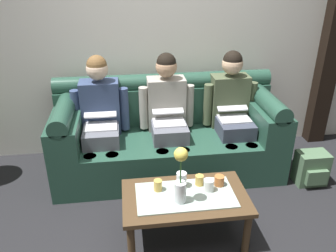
{
  "coord_description": "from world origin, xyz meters",
  "views": [
    {
      "loc": [
        -0.42,
        -1.99,
        2.03
      ],
      "look_at": [
        -0.04,
        0.85,
        0.64
      ],
      "focal_mm": 36.94,
      "sensor_mm": 36.0,
      "label": 1
    }
  ],
  "objects_px": {
    "person_left": "(100,114)",
    "cup_far_right": "(219,181)",
    "person_middle": "(168,111)",
    "cup_near_left": "(181,180)",
    "couch": "(168,136)",
    "coffee_table": "(185,201)",
    "flower_vase": "(181,176)",
    "person_right": "(232,107)",
    "backpack_right": "(311,169)",
    "cup_far_center": "(209,185)",
    "cup_near_right": "(158,185)",
    "cup_far_left": "(199,180)"
  },
  "relations": [
    {
      "from": "person_right",
      "to": "cup_near_left",
      "type": "bearing_deg",
      "value": -126.06
    },
    {
      "from": "couch",
      "to": "cup_near_right",
      "type": "xyz_separation_m",
      "value": [
        -0.2,
        -0.96,
        0.08
      ]
    },
    {
      "from": "cup_far_left",
      "to": "cup_far_right",
      "type": "height_order",
      "value": "cup_far_left"
    },
    {
      "from": "person_left",
      "to": "person_middle",
      "type": "bearing_deg",
      "value": 0.0
    },
    {
      "from": "couch",
      "to": "person_middle",
      "type": "height_order",
      "value": "person_middle"
    },
    {
      "from": "couch",
      "to": "cup_near_right",
      "type": "relative_size",
      "value": 25.18
    },
    {
      "from": "coffee_table",
      "to": "cup_near_left",
      "type": "height_order",
      "value": "cup_near_left"
    },
    {
      "from": "cup_far_center",
      "to": "cup_far_left",
      "type": "relative_size",
      "value": 1.13
    },
    {
      "from": "person_left",
      "to": "backpack_right",
      "type": "height_order",
      "value": "person_left"
    },
    {
      "from": "person_middle",
      "to": "backpack_right",
      "type": "height_order",
      "value": "person_middle"
    },
    {
      "from": "person_right",
      "to": "cup_near_right",
      "type": "bearing_deg",
      "value": -132.21
    },
    {
      "from": "person_left",
      "to": "person_middle",
      "type": "xyz_separation_m",
      "value": [
        0.66,
        0.0,
        -0.0
      ]
    },
    {
      "from": "couch",
      "to": "backpack_right",
      "type": "relative_size",
      "value": 6.73
    },
    {
      "from": "flower_vase",
      "to": "cup_far_right",
      "type": "xyz_separation_m",
      "value": [
        0.34,
        0.16,
        -0.19
      ]
    },
    {
      "from": "cup_far_center",
      "to": "cup_near_left",
      "type": "bearing_deg",
      "value": 158.47
    },
    {
      "from": "couch",
      "to": "cup_far_right",
      "type": "xyz_separation_m",
      "value": [
        0.29,
        -0.96,
        0.08
      ]
    },
    {
      "from": "flower_vase",
      "to": "cup_near_left",
      "type": "distance_m",
      "value": 0.25
    },
    {
      "from": "cup_near_right",
      "to": "cup_far_right",
      "type": "height_order",
      "value": "cup_near_right"
    },
    {
      "from": "couch",
      "to": "cup_far_center",
      "type": "xyz_separation_m",
      "value": [
        0.19,
        -1.01,
        0.08
      ]
    },
    {
      "from": "cup_near_left",
      "to": "backpack_right",
      "type": "xyz_separation_m",
      "value": [
        1.38,
        0.45,
        -0.3
      ]
    },
    {
      "from": "coffee_table",
      "to": "flower_vase",
      "type": "height_order",
      "value": "flower_vase"
    },
    {
      "from": "flower_vase",
      "to": "cup_far_center",
      "type": "xyz_separation_m",
      "value": [
        0.24,
        0.11,
        -0.18
      ]
    },
    {
      "from": "person_middle",
      "to": "cup_far_left",
      "type": "bearing_deg",
      "value": -81.84
    },
    {
      "from": "cup_far_right",
      "to": "couch",
      "type": "bearing_deg",
      "value": 106.74
    },
    {
      "from": "person_middle",
      "to": "coffee_table",
      "type": "xyz_separation_m",
      "value": [
        0.0,
        -1.04,
        -0.31
      ]
    },
    {
      "from": "backpack_right",
      "to": "cup_far_right",
      "type": "bearing_deg",
      "value": -156.55
    },
    {
      "from": "coffee_table",
      "to": "cup_far_right",
      "type": "distance_m",
      "value": 0.32
    },
    {
      "from": "coffee_table",
      "to": "backpack_right",
      "type": "distance_m",
      "value": 1.49
    },
    {
      "from": "couch",
      "to": "coffee_table",
      "type": "height_order",
      "value": "couch"
    },
    {
      "from": "cup_far_left",
      "to": "cup_far_right",
      "type": "distance_m",
      "value": 0.16
    },
    {
      "from": "person_right",
      "to": "coffee_table",
      "type": "bearing_deg",
      "value": -122.59
    },
    {
      "from": "person_left",
      "to": "cup_far_right",
      "type": "bearing_deg",
      "value": -45.0
    },
    {
      "from": "person_right",
      "to": "coffee_table",
      "type": "height_order",
      "value": "person_right"
    },
    {
      "from": "cup_far_right",
      "to": "cup_near_right",
      "type": "bearing_deg",
      "value": -179.6
    },
    {
      "from": "cup_near_left",
      "to": "cup_far_left",
      "type": "height_order",
      "value": "cup_near_left"
    },
    {
      "from": "cup_far_center",
      "to": "backpack_right",
      "type": "distance_m",
      "value": 1.33
    },
    {
      "from": "person_middle",
      "to": "cup_near_left",
      "type": "bearing_deg",
      "value": -90.8
    },
    {
      "from": "cup_near_left",
      "to": "cup_far_center",
      "type": "distance_m",
      "value": 0.22
    },
    {
      "from": "couch",
      "to": "person_right",
      "type": "relative_size",
      "value": 1.85
    },
    {
      "from": "couch",
      "to": "coffee_table",
      "type": "bearing_deg",
      "value": -90.0
    },
    {
      "from": "cup_far_center",
      "to": "cup_far_left",
      "type": "distance_m",
      "value": 0.1
    },
    {
      "from": "coffee_table",
      "to": "backpack_right",
      "type": "relative_size",
      "value": 2.87
    },
    {
      "from": "person_middle",
      "to": "flower_vase",
      "type": "height_order",
      "value": "person_middle"
    },
    {
      "from": "person_left",
      "to": "cup_far_right",
      "type": "xyz_separation_m",
      "value": [
        0.95,
        -0.95,
        -0.21
      ]
    },
    {
      "from": "person_left",
      "to": "coffee_table",
      "type": "height_order",
      "value": "person_left"
    },
    {
      "from": "person_left",
      "to": "person_right",
      "type": "distance_m",
      "value": 1.33
    },
    {
      "from": "flower_vase",
      "to": "backpack_right",
      "type": "height_order",
      "value": "flower_vase"
    },
    {
      "from": "cup_near_right",
      "to": "cup_far_right",
      "type": "distance_m",
      "value": 0.49
    },
    {
      "from": "cup_far_center",
      "to": "backpack_right",
      "type": "relative_size",
      "value": 0.28
    },
    {
      "from": "person_right",
      "to": "cup_near_right",
      "type": "distance_m",
      "value": 1.31
    }
  ]
}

